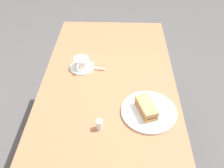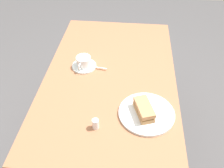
{
  "view_description": "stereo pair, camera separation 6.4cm",
  "coord_description": "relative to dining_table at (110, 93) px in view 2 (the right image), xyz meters",
  "views": [
    {
      "loc": [
        -1.1,
        -0.05,
        1.71
      ],
      "look_at": [
        -0.12,
        -0.02,
        0.8
      ],
      "focal_mm": 38.39,
      "sensor_mm": 36.0,
      "label": 1
    },
    {
      "loc": [
        -1.09,
        -0.12,
        1.71
      ],
      "look_at": [
        -0.12,
        -0.02,
        0.8
      ],
      "focal_mm": 38.39,
      "sensor_mm": 36.0,
      "label": 2
    }
  ],
  "objects": [
    {
      "name": "ground_plane",
      "position": [
        0.0,
        0.0,
        -0.62
      ],
      "size": [
        6.0,
        6.0,
        0.0
      ],
      "primitive_type": "plane",
      "color": "#4F4D4F"
    },
    {
      "name": "sandwich_plate",
      "position": [
        -0.29,
        -0.21,
        0.16
      ],
      "size": [
        0.28,
        0.28,
        0.01
      ],
      "primitive_type": "cylinder",
      "color": "white",
      "rests_on": "dining_table"
    },
    {
      "name": "dining_table",
      "position": [
        0.0,
        0.0,
        0.0
      ],
      "size": [
        1.29,
        0.78,
        0.77
      ],
      "color": "#9F6645",
      "rests_on": "ground_plane"
    },
    {
      "name": "coffee_saucer",
      "position": [
        0.06,
        0.17,
        0.16
      ],
      "size": [
        0.15,
        0.15,
        0.01
      ],
      "primitive_type": "cylinder",
      "color": "silver",
      "rests_on": "dining_table"
    },
    {
      "name": "sandwich_front",
      "position": [
        -0.3,
        -0.2,
        0.2
      ],
      "size": [
        0.16,
        0.11,
        0.06
      ],
      "color": "tan",
      "rests_on": "sandwich_plate"
    },
    {
      "name": "coffee_cup",
      "position": [
        0.06,
        0.17,
        0.2
      ],
      "size": [
        0.12,
        0.09,
        0.06
      ],
      "color": "white",
      "rests_on": "coffee_saucer"
    },
    {
      "name": "spoon",
      "position": [
        0.04,
        0.09,
        0.17
      ],
      "size": [
        0.03,
        0.1,
        0.01
      ],
      "color": "silver",
      "rests_on": "coffee_saucer"
    },
    {
      "name": "salt_shaker",
      "position": [
        -0.4,
        0.03,
        0.18
      ],
      "size": [
        0.03,
        0.03,
        0.06
      ],
      "primitive_type": "cylinder",
      "color": "silver",
      "rests_on": "dining_table"
    }
  ]
}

